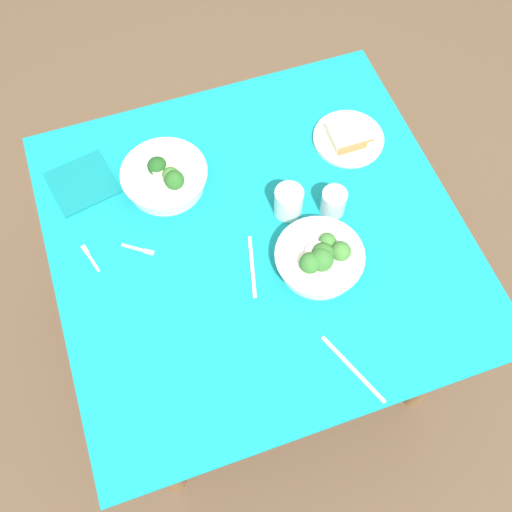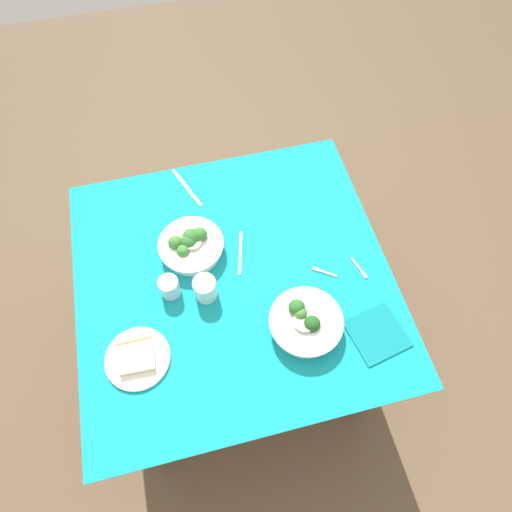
{
  "view_description": "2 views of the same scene",
  "coord_description": "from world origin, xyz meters",
  "px_view_note": "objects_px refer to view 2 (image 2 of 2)",
  "views": [
    {
      "loc": [
        -0.27,
        -0.77,
        2.18
      ],
      "look_at": [
        -0.03,
        -0.07,
        0.75
      ],
      "focal_mm": 42.16,
      "sensor_mm": 36.0,
      "label": 1
    },
    {
      "loc": [
        0.09,
        0.72,
        2.15
      ],
      "look_at": [
        -0.1,
        -0.05,
        0.75
      ],
      "focal_mm": 31.04,
      "sensor_mm": 36.0,
      "label": 2
    }
  ],
  "objects_px": {
    "water_glass_side": "(170,287)",
    "napkin_folded_upper": "(377,334)",
    "table_knife_left": "(187,188)",
    "bread_side_plate": "(137,357)",
    "fork_by_far_bowl": "(360,269)",
    "broccoli_bowl_far": "(305,322)",
    "broccoli_bowl_near": "(191,245)",
    "water_glass_center": "(205,289)",
    "fork_by_near_bowl": "(323,272)",
    "table_knife_right": "(240,253)"
  },
  "relations": [
    {
      "from": "bread_side_plate",
      "to": "table_knife_left",
      "type": "relative_size",
      "value": 0.97
    },
    {
      "from": "fork_by_far_bowl",
      "to": "table_knife_left",
      "type": "xyz_separation_m",
      "value": [
        0.55,
        -0.52,
        -0.0
      ]
    },
    {
      "from": "water_glass_center",
      "to": "broccoli_bowl_far",
      "type": "bearing_deg",
      "value": 146.53
    },
    {
      "from": "napkin_folded_upper",
      "to": "bread_side_plate",
      "type": "bearing_deg",
      "value": -7.82
    },
    {
      "from": "bread_side_plate",
      "to": "fork_by_near_bowl",
      "type": "height_order",
      "value": "bread_side_plate"
    },
    {
      "from": "water_glass_side",
      "to": "table_knife_left",
      "type": "distance_m",
      "value": 0.46
    },
    {
      "from": "table_knife_left",
      "to": "water_glass_center",
      "type": "bearing_deg",
      "value": -22.63
    },
    {
      "from": "bread_side_plate",
      "to": "napkin_folded_upper",
      "type": "bearing_deg",
      "value": 172.18
    },
    {
      "from": "water_glass_side",
      "to": "table_knife_right",
      "type": "bearing_deg",
      "value": -160.48
    },
    {
      "from": "fork_by_near_bowl",
      "to": "table_knife_left",
      "type": "xyz_separation_m",
      "value": [
        0.42,
        -0.5,
        -0.0
      ]
    },
    {
      "from": "water_glass_side",
      "to": "fork_by_far_bowl",
      "type": "distance_m",
      "value": 0.68
    },
    {
      "from": "water_glass_side",
      "to": "table_knife_right",
      "type": "xyz_separation_m",
      "value": [
        -0.27,
        -0.1,
        -0.04
      ]
    },
    {
      "from": "broccoli_bowl_far",
      "to": "water_glass_side",
      "type": "xyz_separation_m",
      "value": [
        0.42,
        -0.24,
        0.0
      ]
    },
    {
      "from": "napkin_folded_upper",
      "to": "broccoli_bowl_far",
      "type": "bearing_deg",
      "value": -20.17
    },
    {
      "from": "water_glass_side",
      "to": "table_knife_left",
      "type": "relative_size",
      "value": 0.37
    },
    {
      "from": "fork_by_far_bowl",
      "to": "table_knife_left",
      "type": "relative_size",
      "value": 0.43
    },
    {
      "from": "table_knife_left",
      "to": "water_glass_side",
      "type": "bearing_deg",
      "value": -37.59
    },
    {
      "from": "broccoli_bowl_near",
      "to": "water_glass_side",
      "type": "xyz_separation_m",
      "value": [
        0.1,
        0.15,
        0.0
      ]
    },
    {
      "from": "fork_by_far_bowl",
      "to": "fork_by_near_bowl",
      "type": "xyz_separation_m",
      "value": [
        0.13,
        -0.02,
        0.0
      ]
    },
    {
      "from": "broccoli_bowl_near",
      "to": "table_knife_right",
      "type": "relative_size",
      "value": 1.29
    },
    {
      "from": "broccoli_bowl_near",
      "to": "water_glass_center",
      "type": "distance_m",
      "value": 0.19
    },
    {
      "from": "broccoli_bowl_near",
      "to": "bread_side_plate",
      "type": "bearing_deg",
      "value": 56.26
    },
    {
      "from": "water_glass_center",
      "to": "table_knife_right",
      "type": "height_order",
      "value": "water_glass_center"
    },
    {
      "from": "table_knife_left",
      "to": "table_knife_right",
      "type": "xyz_separation_m",
      "value": [
        -0.14,
        0.35,
        0.0
      ]
    },
    {
      "from": "water_glass_center",
      "to": "bread_side_plate",
      "type": "bearing_deg",
      "value": 33.71
    },
    {
      "from": "fork_by_far_bowl",
      "to": "napkin_folded_upper",
      "type": "distance_m",
      "value": 0.25
    },
    {
      "from": "broccoli_bowl_far",
      "to": "water_glass_center",
      "type": "height_order",
      "value": "broccoli_bowl_far"
    },
    {
      "from": "broccoli_bowl_near",
      "to": "water_glass_center",
      "type": "relative_size",
      "value": 2.59
    },
    {
      "from": "water_glass_center",
      "to": "table_knife_right",
      "type": "relative_size",
      "value": 0.5
    },
    {
      "from": "water_glass_center",
      "to": "broccoli_bowl_near",
      "type": "bearing_deg",
      "value": -84.26
    },
    {
      "from": "water_glass_center",
      "to": "water_glass_side",
      "type": "bearing_deg",
      "value": -17.75
    },
    {
      "from": "table_knife_left",
      "to": "napkin_folded_upper",
      "type": "height_order",
      "value": "napkin_folded_upper"
    },
    {
      "from": "broccoli_bowl_far",
      "to": "water_glass_side",
      "type": "height_order",
      "value": "broccoli_bowl_far"
    },
    {
      "from": "broccoli_bowl_far",
      "to": "table_knife_left",
      "type": "height_order",
      "value": "broccoli_bowl_far"
    },
    {
      "from": "bread_side_plate",
      "to": "fork_by_far_bowl",
      "type": "relative_size",
      "value": 2.26
    },
    {
      "from": "water_glass_side",
      "to": "napkin_folded_upper",
      "type": "distance_m",
      "value": 0.72
    },
    {
      "from": "broccoli_bowl_far",
      "to": "napkin_folded_upper",
      "type": "height_order",
      "value": "broccoli_bowl_far"
    },
    {
      "from": "water_glass_center",
      "to": "table_knife_left",
      "type": "distance_m",
      "value": 0.48
    },
    {
      "from": "bread_side_plate",
      "to": "water_glass_center",
      "type": "xyz_separation_m",
      "value": [
        -0.26,
        -0.17,
        0.03
      ]
    },
    {
      "from": "water_glass_center",
      "to": "napkin_folded_upper",
      "type": "bearing_deg",
      "value": 151.92
    },
    {
      "from": "water_glass_side",
      "to": "fork_by_near_bowl",
      "type": "distance_m",
      "value": 0.55
    },
    {
      "from": "table_knife_right",
      "to": "napkin_folded_upper",
      "type": "height_order",
      "value": "napkin_folded_upper"
    },
    {
      "from": "table_knife_left",
      "to": "napkin_folded_upper",
      "type": "relative_size",
      "value": 1.27
    },
    {
      "from": "fork_by_near_bowl",
      "to": "broccoli_bowl_near",
      "type": "bearing_deg",
      "value": 11.15
    },
    {
      "from": "table_knife_left",
      "to": "bread_side_plate",
      "type": "bearing_deg",
      "value": -43.8
    },
    {
      "from": "bread_side_plate",
      "to": "fork_by_near_bowl",
      "type": "relative_size",
      "value": 2.6
    },
    {
      "from": "broccoli_bowl_near",
      "to": "water_glass_center",
      "type": "bearing_deg",
      "value": 95.74
    },
    {
      "from": "fork_by_near_bowl",
      "to": "napkin_folded_upper",
      "type": "height_order",
      "value": "napkin_folded_upper"
    },
    {
      "from": "water_glass_side",
      "to": "napkin_folded_upper",
      "type": "relative_size",
      "value": 0.46
    },
    {
      "from": "water_glass_side",
      "to": "napkin_folded_upper",
      "type": "bearing_deg",
      "value": 153.69
    }
  ]
}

